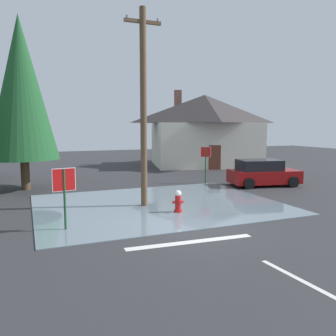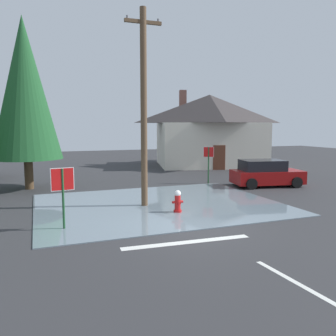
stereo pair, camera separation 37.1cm
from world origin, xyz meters
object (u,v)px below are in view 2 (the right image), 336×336
stop_sign_near (63,186)px  utility_pole (144,106)px  stop_sign_far (209,158)px  pine_tree_mid_left (25,89)px  house (209,129)px  parked_car (266,174)px  fire_hydrant (178,202)px

stop_sign_near → utility_pole: (3.61, 2.41, 2.88)m
stop_sign_far → pine_tree_mid_left: 11.23m
house → parked_car: house is taller
stop_sign_near → parked_car: (11.82, 4.86, -0.78)m
fire_hydrant → stop_sign_far: (4.61, 6.20, 1.14)m
utility_pole → house: utility_pole is taller
fire_hydrant → stop_sign_far: bearing=53.4°
utility_pole → pine_tree_mid_left: size_ratio=0.89×
stop_sign_far → parked_car: bearing=-38.1°
stop_sign_near → fire_hydrant: size_ratio=2.29×
stop_sign_near → stop_sign_far: (9.13, 6.97, 0.07)m
parked_car → stop_sign_far: bearing=141.9°
stop_sign_far → stop_sign_near: bearing=-142.6°
stop_sign_near → pine_tree_mid_left: 9.76m
parked_car → pine_tree_mid_left: bearing=163.2°
stop_sign_near → pine_tree_mid_left: (-1.22, 8.80, 4.04)m
parked_car → pine_tree_mid_left: pine_tree_mid_left is taller
stop_sign_near → fire_hydrant: stop_sign_near is taller
stop_sign_far → utility_pole: bearing=-140.4°
stop_sign_near → pine_tree_mid_left: pine_tree_mid_left is taller
fire_hydrant → parked_car: bearing=29.3°
stop_sign_near → pine_tree_mid_left: size_ratio=0.23×
stop_sign_near → stop_sign_far: bearing=37.4°
stop_sign_near → house: bearing=49.2°
stop_sign_near → parked_car: stop_sign_near is taller
pine_tree_mid_left → stop_sign_far: bearing=-10.0°
stop_sign_near → utility_pole: utility_pole is taller
utility_pole → house: 17.06m
house → parked_car: (-2.03, -11.16, -2.53)m
pine_tree_mid_left → stop_sign_near: bearing=-82.1°
utility_pole → pine_tree_mid_left: pine_tree_mid_left is taller
stop_sign_near → fire_hydrant: bearing=9.7°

